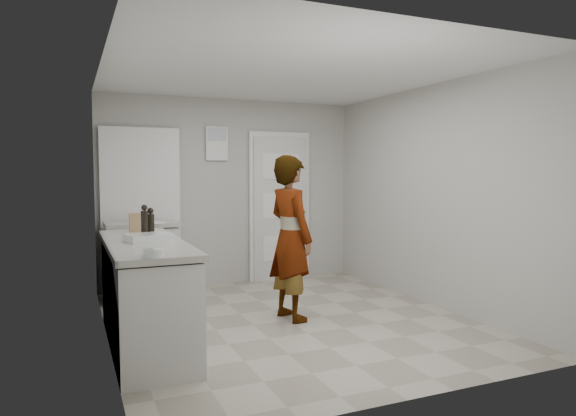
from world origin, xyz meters
name	(u,v)px	position (x,y,z in m)	size (l,w,h in m)	color
ground	(289,321)	(0.00, 0.00, 0.00)	(4.00, 4.00, 0.00)	gray
room_shell	(220,209)	(-0.17, 1.95, 1.02)	(4.00, 4.00, 4.00)	#B3B0A9
main_counter	(145,298)	(-1.45, -0.20, 0.43)	(0.64, 1.96, 0.93)	silver
side_counter	(142,263)	(-1.25, 1.55, 0.43)	(0.84, 0.61, 0.93)	silver
person	(291,238)	(0.05, 0.07, 0.84)	(0.62, 0.41, 1.69)	silver
cake_mix_box	(135,222)	(-1.44, 0.52, 1.02)	(0.12, 0.05, 0.19)	olive
spice_jar	(143,227)	(-1.36, 0.59, 0.97)	(0.05, 0.05, 0.08)	tan
oil_cruet_a	(151,223)	(-1.35, 0.08, 1.05)	(0.07, 0.07, 0.27)	black
oil_cruet_b	(145,222)	(-1.41, 0.06, 1.07)	(0.07, 0.07, 0.30)	black
baking_dish	(148,238)	(-1.42, -0.23, 0.95)	(0.41, 0.33, 0.06)	silver
egg_bowl	(154,253)	(-1.50, -1.10, 0.95)	(0.14, 0.14, 0.06)	silver
papers	(147,222)	(-1.20, 1.40, 0.93)	(0.28, 0.36, 0.01)	white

